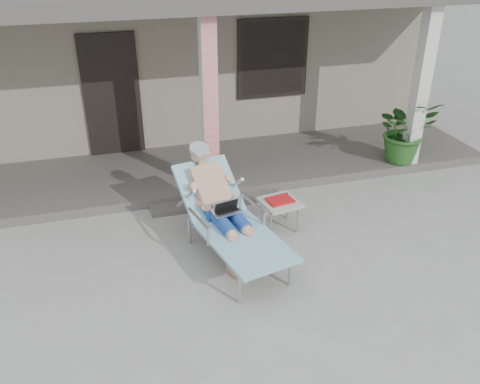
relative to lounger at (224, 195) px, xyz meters
name	(u,v)px	position (x,y,z in m)	size (l,w,h in m)	color
ground	(252,276)	(0.18, -0.62, -0.83)	(60.00, 60.00, 0.00)	#9E9E99
house	(164,36)	(0.18, 5.88, 0.84)	(10.40, 5.40, 3.30)	gray
porch_deck	(201,169)	(0.18, 2.38, -0.75)	(10.00, 2.00, 0.15)	#605B56
porch_overhang	(195,3)	(0.18, 2.33, 1.96)	(10.00, 2.30, 2.85)	silver
porch_step	(216,202)	(0.18, 1.23, -0.79)	(2.00, 0.30, 0.07)	#605B56
lounger	(224,195)	(0.00, 0.00, 0.00)	(1.19, 2.14, 1.34)	#B7B7BC
side_table	(280,204)	(0.88, 0.36, -0.45)	(0.57, 0.57, 0.45)	#B2B2AD
potted_palm	(405,130)	(3.59, 1.63, -0.12)	(1.00, 0.86, 1.11)	#26591E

